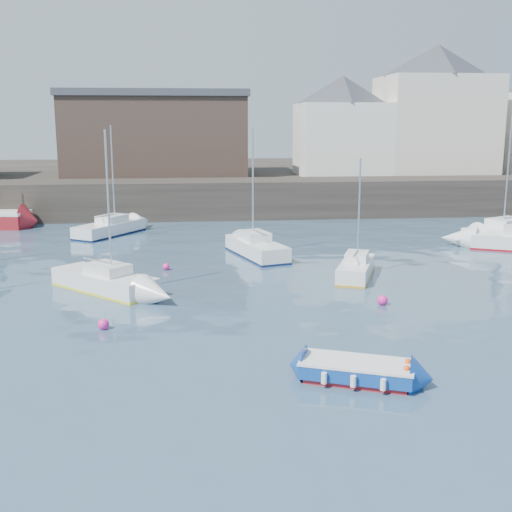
{
  "coord_description": "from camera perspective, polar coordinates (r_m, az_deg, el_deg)",
  "views": [
    {
      "loc": [
        -3.04,
        -17.43,
        7.76
      ],
      "look_at": [
        0.0,
        12.0,
        1.5
      ],
      "focal_mm": 45.0,
      "sensor_mm": 36.0,
      "label": 1
    }
  ],
  "objects": [
    {
      "name": "bldg_east_d",
      "position": [
        60.59,
        7.66,
        11.47
      ],
      "size": [
        11.14,
        11.14,
        8.95
      ],
      "color": "white",
      "rests_on": "land_strip"
    },
    {
      "name": "blue_dinghy",
      "position": [
        19.94,
        8.96,
        -10.0
      ],
      "size": [
        3.71,
        2.64,
        0.65
      ],
      "color": "maroon",
      "rests_on": "ground"
    },
    {
      "name": "buoy_far",
      "position": [
        34.36,
        -7.99,
        -1.23
      ],
      "size": [
        0.37,
        0.37,
        0.37
      ],
      "primitive_type": "sphere",
      "color": "#FF2395",
      "rests_on": "ground"
    },
    {
      "name": "sailboat_f",
      "position": [
        37.3,
        0.04,
        0.75
      ],
      "size": [
        3.4,
        5.95,
        7.38
      ],
      "color": "white",
      "rests_on": "ground"
    },
    {
      "name": "buoy_mid",
      "position": [
        28.18,
        11.16,
        -4.27
      ],
      "size": [
        0.45,
        0.45,
        0.45
      ],
      "primitive_type": "sphere",
      "color": "#FF2395",
      "rests_on": "ground"
    },
    {
      "name": "sailboat_b",
      "position": [
        30.58,
        -13.3,
        -2.15
      ],
      "size": [
        5.37,
        5.34,
        7.39
      ],
      "color": "white",
      "rests_on": "ground"
    },
    {
      "name": "buoy_near",
      "position": [
        25.18,
        -13.39,
        -6.34
      ],
      "size": [
        0.43,
        0.43,
        0.43
      ],
      "primitive_type": "sphere",
      "color": "#FF2395",
      "rests_on": "ground"
    },
    {
      "name": "sailboat_h",
      "position": [
        45.56,
        -12.85,
        2.46
      ],
      "size": [
        4.73,
        5.88,
        7.48
      ],
      "color": "white",
      "rests_on": "ground"
    },
    {
      "name": "sailboat_g",
      "position": [
        46.03,
        21.58,
        2.05
      ],
      "size": [
        7.4,
        5.29,
        9.04
      ],
      "color": "white",
      "rests_on": "ground"
    },
    {
      "name": "land_strip",
      "position": [
        70.79,
        -3.44,
        6.77
      ],
      "size": [
        90.0,
        32.0,
        2.8
      ],
      "primitive_type": "cube",
      "color": "#28231E",
      "rests_on": "ground"
    },
    {
      "name": "warehouse",
      "position": [
        60.52,
        -8.86,
        10.73
      ],
      "size": [
        16.4,
        10.4,
        7.6
      ],
      "color": "#3D2D26",
      "rests_on": "land_strip"
    },
    {
      "name": "sailboat_c",
      "position": [
        32.76,
        8.89,
        -1.08
      ],
      "size": [
        3.01,
        4.73,
        5.94
      ],
      "color": "white",
      "rests_on": "ground"
    },
    {
      "name": "bldg_east_a",
      "position": [
        63.75,
        15.67,
        12.46
      ],
      "size": [
        13.36,
        13.36,
        11.8
      ],
      "color": "beige",
      "rests_on": "land_strip"
    },
    {
      "name": "water",
      "position": [
        19.32,
        3.74,
        -11.76
      ],
      "size": [
        220.0,
        220.0,
        0.0
      ],
      "primitive_type": "plane",
      "color": "#2D4760",
      "rests_on": "ground"
    },
    {
      "name": "quay_wall",
      "position": [
        52.89,
        -2.57,
        5.14
      ],
      "size": [
        90.0,
        5.0,
        3.0
      ],
      "primitive_type": "cube",
      "color": "#28231E",
      "rests_on": "ground"
    }
  ]
}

